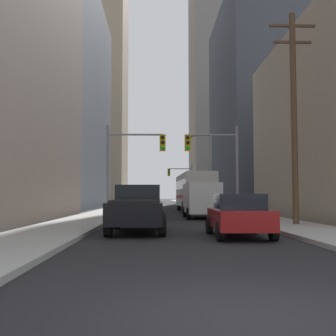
# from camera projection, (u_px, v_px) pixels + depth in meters

# --- Properties ---
(ground_plane) EXTENTS (400.00, 400.00, 0.00)m
(ground_plane) POSITION_uv_depth(u_px,v_px,m) (248.00, 317.00, 5.03)
(ground_plane) COLOR black
(sidewalk_left) EXTENTS (3.03, 160.00, 0.15)m
(sidewalk_left) POSITION_uv_depth(u_px,v_px,m) (125.00, 206.00, 54.75)
(sidewalk_left) COLOR #9E9E99
(sidewalk_left) RESTS_ON ground
(sidewalk_right) EXTENTS (3.03, 160.00, 0.15)m
(sidewalk_right) POSITION_uv_depth(u_px,v_px,m) (203.00, 206.00, 55.06)
(sidewalk_right) COLOR #9E9E99
(sidewalk_right) RESTS_ON ground
(city_bus) EXTENTS (2.77, 11.55, 3.40)m
(city_bus) POSITION_uv_depth(u_px,v_px,m) (194.00, 191.00, 38.41)
(city_bus) COLOR silver
(city_bus) RESTS_ON ground
(pickup_truck_black) EXTENTS (2.20, 5.43, 1.90)m
(pickup_truck_black) POSITION_uv_depth(u_px,v_px,m) (138.00, 209.00, 16.87)
(pickup_truck_black) COLOR black
(pickup_truck_black) RESTS_ON ground
(cargo_van_white) EXTENTS (2.16, 5.24, 2.26)m
(cargo_van_white) POSITION_uv_depth(u_px,v_px,m) (201.00, 198.00, 27.40)
(cargo_van_white) COLOR white
(cargo_van_white) RESTS_ON ground
(sedan_red) EXTENTS (1.95, 4.25, 1.52)m
(sedan_red) POSITION_uv_depth(u_px,v_px,m) (239.00, 215.00, 14.79)
(sedan_red) COLOR maroon
(sedan_red) RESTS_ON ground
(sedan_maroon) EXTENTS (1.95, 4.24, 1.52)m
(sedan_maroon) POSITION_uv_depth(u_px,v_px,m) (143.00, 207.00, 25.76)
(sedan_maroon) COLOR maroon
(sedan_maroon) RESTS_ON ground
(sedan_blue) EXTENTS (1.95, 4.25, 1.52)m
(sedan_blue) POSITION_uv_depth(u_px,v_px,m) (147.00, 204.00, 36.68)
(sedan_blue) COLOR navy
(sedan_blue) RESTS_ON ground
(traffic_signal_near_left) EXTENTS (3.81, 0.44, 6.00)m
(traffic_signal_near_left) POSITION_uv_depth(u_px,v_px,m) (133.00, 155.00, 27.02)
(traffic_signal_near_left) COLOR gray
(traffic_signal_near_left) RESTS_ON ground
(traffic_signal_near_right) EXTENTS (3.49, 0.44, 6.00)m
(traffic_signal_near_right) POSITION_uv_depth(u_px,v_px,m) (214.00, 156.00, 27.18)
(traffic_signal_near_right) COLOR gray
(traffic_signal_near_right) RESTS_ON ground
(traffic_signal_far_right) EXTENTS (3.61, 0.44, 6.00)m
(traffic_signal_far_right) POSITION_uv_depth(u_px,v_px,m) (181.00, 178.00, 61.26)
(traffic_signal_far_right) COLOR gray
(traffic_signal_far_right) RESTS_ON ground
(utility_pole_right) EXTENTS (2.20, 0.28, 10.14)m
(utility_pole_right) POSITION_uv_depth(u_px,v_px,m) (294.00, 113.00, 19.75)
(utility_pole_right) COLOR brown
(utility_pole_right) RESTS_ON ground
(street_lamp_right) EXTENTS (2.38, 0.32, 7.50)m
(street_lamp_right) POSITION_uv_depth(u_px,v_px,m) (207.00, 164.00, 40.88)
(street_lamp_right) COLOR gray
(street_lamp_right) RESTS_ON ground
(building_left_mid_office) EXTENTS (21.42, 24.45, 25.35)m
(building_left_mid_office) POSITION_uv_depth(u_px,v_px,m) (10.00, 102.00, 50.15)
(building_left_mid_office) COLOR #4C515B
(building_left_mid_office) RESTS_ON ground
(building_left_far_tower) EXTENTS (25.29, 18.31, 51.95)m
(building_left_far_tower) POSITION_uv_depth(u_px,v_px,m) (69.00, 87.00, 94.80)
(building_left_far_tower) COLOR tan
(building_left_far_tower) RESTS_ON ground
(building_right_mid_block) EXTENTS (18.36, 21.82, 25.87)m
(building_right_mid_block) POSITION_uv_depth(u_px,v_px,m) (290.00, 107.00, 54.65)
(building_right_mid_block) COLOR #4C515B
(building_right_mid_block) RESTS_ON ground
(building_right_far_highrise) EXTENTS (19.18, 19.00, 62.94)m
(building_right_far_highrise) POSITION_uv_depth(u_px,v_px,m) (232.00, 70.00, 100.22)
(building_right_far_highrise) COLOR gray
(building_right_far_highrise) RESTS_ON ground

